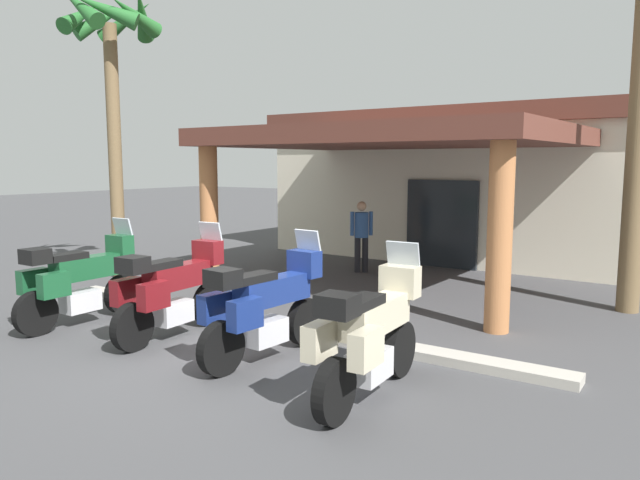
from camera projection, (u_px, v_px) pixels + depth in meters
The scene contains 9 objects.
ground_plane at pixel (220, 350), 8.10m from camera, with size 80.00×80.00×0.00m, color #424244.
motel_building at pixel (489, 181), 16.82m from camera, with size 10.92×12.42×3.84m.
motorcycle_green at pixel (79, 280), 9.31m from camera, with size 0.70×2.21×1.61m.
motorcycle_maroon at pixel (172, 290), 8.61m from camera, with size 0.72×2.21×1.61m.
motorcycle_blue at pixel (265, 306), 7.64m from camera, with size 0.74×2.21×1.61m.
motorcycle_cream at pixel (369, 335), 6.36m from camera, with size 0.72×2.21×1.61m.
pedestrian at pixel (361, 232), 13.73m from camera, with size 0.41×0.39×1.63m.
palm_tree_roadside at pixel (111, 52), 12.64m from camera, with size 2.14×2.16×6.14m.
curb_strip at pixel (270, 324), 9.18m from camera, with size 8.93×0.36×0.12m, color #ADA89E.
Camera 1 is at (5.44, -5.80, 2.53)m, focal length 33.68 mm.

